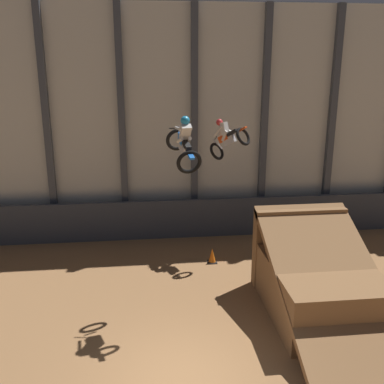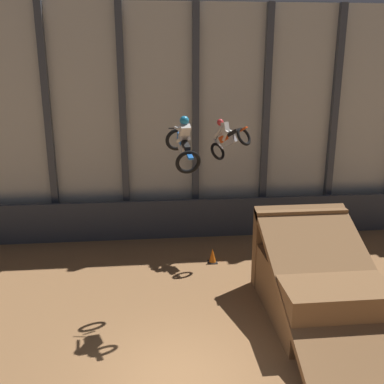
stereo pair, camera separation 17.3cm
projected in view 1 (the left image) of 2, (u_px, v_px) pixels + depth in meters
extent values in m
plane|color=#996B42|center=(179.00, 380.00, 11.00)|extent=(60.00, 60.00, 0.00)
cube|color=beige|center=(158.00, 124.00, 19.06)|extent=(32.00, 0.12, 9.76)
cube|color=#3D424C|center=(47.00, 127.00, 18.37)|extent=(0.28, 0.28, 9.76)
cube|color=#3D424C|center=(122.00, 126.00, 18.70)|extent=(0.28, 0.28, 9.76)
cube|color=#3D424C|center=(194.00, 125.00, 19.03)|extent=(0.28, 0.28, 9.76)
cube|color=#3D424C|center=(264.00, 123.00, 19.36)|extent=(0.28, 0.28, 9.76)
cube|color=#3D424C|center=(332.00, 122.00, 19.69)|extent=(0.28, 0.28, 9.76)
cube|color=#383D47|center=(161.00, 219.00, 19.50)|extent=(31.36, 0.20, 1.71)
cube|color=olive|center=(318.00, 288.00, 13.75)|extent=(3.03, 4.28, 1.65)
cube|color=olive|center=(298.00, 247.00, 15.39)|extent=(3.09, 0.50, 2.75)
cube|color=#996B42|center=(332.00, 286.00, 12.72)|extent=(3.09, 6.20, 2.93)
torus|color=black|center=(178.00, 140.00, 13.66)|extent=(0.77, 0.43, 0.73)
torus|color=black|center=(189.00, 162.00, 12.55)|extent=(0.77, 0.43, 0.73)
cube|color=#B7B7BC|center=(184.00, 148.00, 13.00)|extent=(0.27, 0.60, 0.42)
cube|color=blue|center=(183.00, 139.00, 13.03)|extent=(0.27, 0.52, 0.36)
cube|color=black|center=(186.00, 144.00, 12.70)|extent=(0.25, 0.59, 0.28)
cube|color=blue|center=(191.00, 156.00, 12.32)|extent=(0.20, 0.38, 0.16)
cylinder|color=#B7B7BC|center=(180.00, 135.00, 13.39)|extent=(0.07, 0.11, 0.55)
cylinder|color=black|center=(180.00, 128.00, 13.23)|extent=(0.66, 0.13, 0.04)
cube|color=silver|center=(185.00, 132.00, 12.70)|extent=(0.34, 0.47, 0.51)
sphere|color=#2393CC|center=(185.00, 121.00, 12.61)|extent=(0.31, 0.36, 0.32)
cylinder|color=silver|center=(180.00, 140.00, 12.86)|extent=(0.18, 0.45, 0.23)
cylinder|color=silver|center=(188.00, 140.00, 12.92)|extent=(0.18, 0.45, 0.23)
cylinder|color=silver|center=(178.00, 128.00, 12.84)|extent=(0.16, 0.53, 0.11)
cylinder|color=silver|center=(189.00, 128.00, 12.93)|extent=(0.16, 0.53, 0.11)
torus|color=black|center=(217.00, 151.00, 17.71)|extent=(0.85, 0.84, 0.68)
torus|color=black|center=(243.00, 137.00, 16.78)|extent=(0.85, 0.84, 0.68)
cube|color=#B7B7BC|center=(229.00, 141.00, 17.22)|extent=(0.54, 0.55, 0.51)
cube|color=#E54C19|center=(224.00, 138.00, 17.34)|extent=(0.49, 0.50, 0.43)
cube|color=black|center=(231.00, 133.00, 17.08)|extent=(0.49, 0.50, 0.39)
cube|color=#E54C19|center=(242.00, 129.00, 16.73)|extent=(0.34, 0.34, 0.24)
cylinder|color=#B7B7BC|center=(218.00, 144.00, 17.60)|extent=(0.37, 0.38, 0.38)
cylinder|color=black|center=(216.00, 138.00, 17.59)|extent=(0.20, 0.65, 0.04)
cube|color=silver|center=(225.00, 129.00, 17.23)|extent=(0.40, 0.40, 0.53)
sphere|color=red|center=(219.00, 122.00, 17.31)|extent=(0.44, 0.44, 0.36)
cylinder|color=silver|center=(224.00, 136.00, 17.16)|extent=(0.27, 0.27, 0.43)
cylinder|color=silver|center=(228.00, 135.00, 17.34)|extent=(0.27, 0.27, 0.43)
cylinder|color=silver|center=(218.00, 131.00, 17.27)|extent=(0.33, 0.34, 0.45)
cylinder|color=silver|center=(222.00, 130.00, 17.51)|extent=(0.33, 0.34, 0.45)
cube|color=black|center=(212.00, 262.00, 17.36)|extent=(0.36, 0.36, 0.03)
cone|color=orange|center=(212.00, 255.00, 17.27)|extent=(0.28, 0.28, 0.55)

